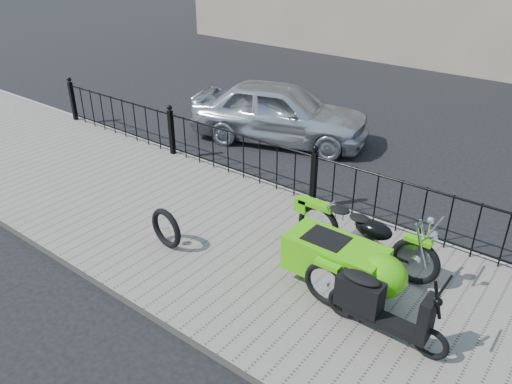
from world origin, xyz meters
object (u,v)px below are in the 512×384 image
Objects in this scene: scooter at (378,306)px; spare_tire at (166,228)px; sedan_car at (280,112)px; motorcycle_sidecar at (352,258)px.

spare_tire is at bearing -175.54° from scooter.
sedan_car is (-4.59, 4.50, 0.17)m from scooter.
spare_tire is at bearing -162.79° from motorcycle_sidecar.
scooter is 3.30m from spare_tire.
scooter reaches higher than spare_tire.
motorcycle_sidecar is at bearing 138.91° from scooter.
scooter is 6.43m from sedan_car.
motorcycle_sidecar is at bearing 17.21° from spare_tire.
sedan_car is (-1.30, 4.76, 0.25)m from spare_tire.
motorcycle_sidecar is at bearing -152.46° from sedan_car.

